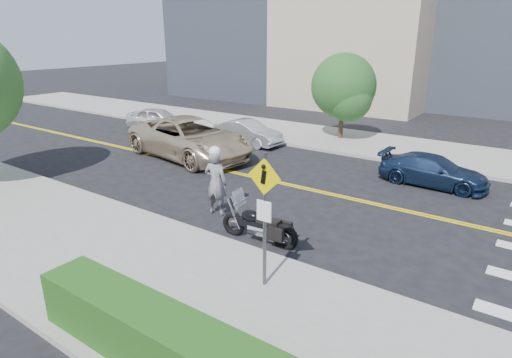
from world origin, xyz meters
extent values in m
plane|color=black|center=(0.00, 0.00, 0.00)|extent=(120.00, 120.00, 0.00)
cube|color=#9E9B91|center=(0.00, -7.50, 0.07)|extent=(60.00, 5.00, 0.15)
cube|color=#9E9B91|center=(0.00, 7.50, 0.07)|extent=(60.00, 5.00, 0.15)
cylinder|color=#4C4C51|center=(4.20, -6.30, 1.65)|extent=(0.08, 0.08, 3.00)
cube|color=#F9D800|center=(4.20, -6.33, 2.65)|extent=(0.78, 0.03, 0.78)
cube|color=white|center=(4.20, -6.33, 1.90)|extent=(0.35, 0.03, 0.45)
imported|color=#A5A4A9|center=(0.60, -3.66, 1.03)|extent=(0.83, 0.63, 2.07)
sphere|color=white|center=(0.60, -3.66, 2.01)|extent=(0.37, 0.37, 0.37)
imported|color=beige|center=(-4.62, 0.68, 0.90)|extent=(6.87, 3.98, 1.80)
imported|color=silver|center=(-10.41, 4.07, 0.64)|extent=(4.05, 2.57, 1.28)
imported|color=#B8BBC0|center=(-3.92, 4.20, 0.61)|extent=(3.76, 1.47, 1.22)
imported|color=#192C4D|center=(5.43, 3.07, 0.57)|extent=(3.93, 1.67, 1.13)
cylinder|color=#382619|center=(-0.37, 7.65, 1.84)|extent=(0.24, 0.24, 3.67)
sphere|color=#1F531A|center=(-0.37, 7.65, 2.86)|extent=(3.30, 3.30, 3.30)
camera|label=1|loc=(8.76, -13.10, 5.37)|focal=30.00mm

